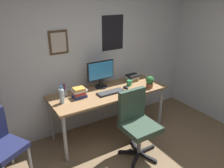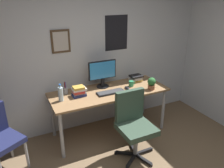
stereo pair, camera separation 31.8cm
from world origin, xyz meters
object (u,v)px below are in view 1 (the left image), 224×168
coffee_mug_near (129,83)px  book_stack_right (79,93)px  computer_mouse (126,87)px  pen_cup (65,92)px  potted_plant (150,82)px  book_stack_left (133,77)px  water_bottle (62,96)px  keyboard (111,92)px  monitor (101,73)px  side_chair (0,143)px  office_chair (137,121)px

coffee_mug_near → book_stack_right: 0.88m
computer_mouse → book_stack_right: bearing=173.7°
pen_cup → potted_plant: bearing=-18.5°
computer_mouse → book_stack_left: book_stack_left is taller
water_bottle → coffee_mug_near: 1.17m
water_bottle → book_stack_right: size_ratio=1.20×
computer_mouse → potted_plant: potted_plant is taller
keyboard → book_stack_left: book_stack_left is taller
book_stack_left → book_stack_right: (-1.07, -0.14, 0.02)m
keyboard → water_bottle: water_bottle is taller
pen_cup → monitor: bearing=0.6°
side_chair → coffee_mug_near: size_ratio=7.55×
monitor → coffee_mug_near: bearing=-22.9°
pen_cup → book_stack_left: bearing=-0.9°
office_chair → book_stack_right: office_chair is taller
keyboard → computer_mouse: computer_mouse is taller
book_stack_left → pen_cup: bearing=179.1°
computer_mouse → coffee_mug_near: bearing=31.0°
monitor → book_stack_left: (0.61, -0.03, -0.18)m
book_stack_right → water_bottle: bearing=-170.9°
monitor → book_stack_right: bearing=-159.4°
computer_mouse → book_stack_right: 0.77m
office_chair → keyboard: size_ratio=2.21×
potted_plant → book_stack_left: bearing=95.1°
water_bottle → book_stack_left: 1.36m
office_chair → potted_plant: office_chair is taller
side_chair → water_bottle: bearing=8.6°
book_stack_right → pen_cup: bearing=133.9°
side_chair → book_stack_right: (1.13, 0.17, 0.32)m
monitor → computer_mouse: 0.46m
coffee_mug_near → pen_cup: bearing=170.4°
book_stack_left → book_stack_right: bearing=-172.3°
potted_plant → pen_cup: size_ratio=0.98×
potted_plant → pen_cup: pen_cup is taller
side_chair → computer_mouse: size_ratio=7.95×
coffee_mug_near → potted_plant: bearing=-48.5°
coffee_mug_near → book_stack_right: bearing=179.2°
coffee_mug_near → book_stack_left: (0.18, 0.16, 0.01)m
office_chair → keyboard: 0.61m
coffee_mug_near → pen_cup: size_ratio=0.58×
computer_mouse → coffee_mug_near: size_ratio=0.95×
office_chair → computer_mouse: bearing=69.5°
coffee_mug_near → pen_cup: pen_cup is taller
water_bottle → book_stack_left: water_bottle is taller
computer_mouse → book_stack_left: size_ratio=0.54×
water_bottle → keyboard: bearing=-5.2°
book_stack_left → book_stack_right: size_ratio=0.96×
pen_cup → keyboard: bearing=-24.0°
computer_mouse → book_stack_right: book_stack_right is taller
office_chair → book_stack_right: 0.91m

